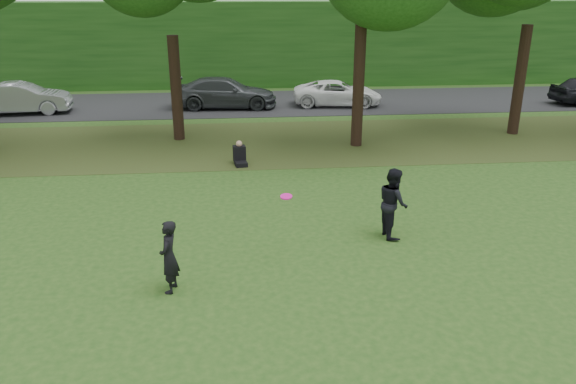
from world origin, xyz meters
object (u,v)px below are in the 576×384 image
object	(u,v)px
player_right	(393,203)
player_left	(169,257)
seated_person	(240,156)
frisbee	(286,196)

from	to	relation	value
player_right	player_left	bearing A→B (deg)	108.49
player_left	player_right	xyz separation A→B (m)	(5.24, 2.23, 0.11)
player_right	seated_person	world-z (taller)	player_right
player_left	player_right	distance (m)	5.70
player_left	frisbee	bearing A→B (deg)	126.04
frisbee	seated_person	bearing A→B (deg)	97.43
player_left	seated_person	bearing A→B (deg)	179.54
player_right	frisbee	size ratio (longest dim) A/B	6.36
player_left	frisbee	world-z (taller)	frisbee
seated_person	player_left	bearing A→B (deg)	-108.81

